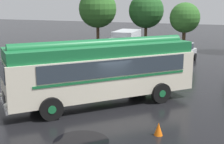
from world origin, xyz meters
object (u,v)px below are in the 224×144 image
car_mid_left (182,52)px  traffic_cone (158,129)px  vintage_bus (102,69)px  car_near_left (151,50)px  box_van (124,43)px

car_mid_left → traffic_cone: car_mid_left is taller
vintage_bus → car_near_left: bearing=92.7°
vintage_bus → car_near_left: (-0.64, 13.71, -1.05)m
vintage_bus → car_mid_left: 13.63m
vintage_bus → box_van: bearing=103.5°
car_mid_left → traffic_cone: size_ratio=7.97×
car_near_left → box_van: box_van is taller
car_near_left → box_van: size_ratio=0.74×
vintage_bus → car_mid_left: vintage_bus is taller
car_mid_left → box_van: (-5.64, 0.45, 0.52)m
car_near_left → box_van: bearing=177.1°
vintage_bus → box_van: vintage_bus is taller
car_near_left → car_mid_left: 2.96m
car_near_left → box_van: (-2.69, 0.14, 0.52)m
box_van → car_near_left: bearing=-2.9°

